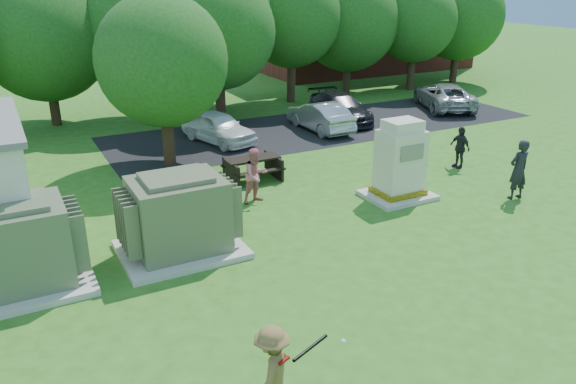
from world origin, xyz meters
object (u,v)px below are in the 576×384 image
picnic_table (253,166)px  person_at_picnic (256,176)px  batter (272,370)px  car_silver_b (444,96)px  person_by_generator (519,170)px  car_silver_a (320,116)px  person_walking_right (460,147)px  car_dark (340,108)px  transformer_right (179,217)px  generator_cabinet (400,164)px  transformer_left (16,249)px  car_white (218,127)px

picnic_table → person_at_picnic: bearing=-111.5°
batter → car_silver_b: size_ratio=0.33×
person_by_generator → car_silver_a: (-1.24, 9.87, -0.31)m
person_walking_right → car_silver_a: size_ratio=0.39×
person_by_generator → car_silver_a: size_ratio=0.49×
person_at_picnic → car_dark: person_at_picnic is taller
transformer_right → person_walking_right: bearing=9.1°
car_silver_a → car_dark: (1.68, 1.00, 0.00)m
generator_cabinet → car_dark: bearing=68.2°
generator_cabinet → person_by_generator: bearing=-29.0°
car_silver_a → car_dark: size_ratio=0.88×
generator_cabinet → car_silver_b: generator_cabinet is taller
generator_cabinet → picnic_table: bearing=133.2°
transformer_left → transformer_right: size_ratio=1.00×
car_silver_b → transformer_left: bearing=47.4°
transformer_left → car_silver_b: size_ratio=0.64×
generator_cabinet → car_silver_a: bearing=76.3°
batter → person_at_picnic: (3.48, 8.21, 0.07)m
picnic_table → car_silver_a: 6.99m
generator_cabinet → picnic_table: generator_cabinet is taller
car_silver_a → batter: bearing=56.6°
transformer_left → car_silver_a: bearing=33.5°
picnic_table → car_dark: size_ratio=0.42×
transformer_right → batter: transformer_right is taller
transformer_right → car_dark: bearing=41.3°
transformer_left → car_white: size_ratio=0.80×
transformer_right → car_white: transformer_right is taller
person_by_generator → car_silver_b: person_by_generator is taller
car_white → picnic_table: bearing=-113.3°
transformer_left → picnic_table: transformer_left is taller
car_silver_a → generator_cabinet: bearing=76.1°
generator_cabinet → person_at_picnic: size_ratio=1.45×
generator_cabinet → car_silver_a: (1.97, 8.09, -0.45)m
picnic_table → car_dark: (7.02, 5.50, 0.15)m
picnic_table → car_white: size_ratio=0.49×
transformer_left → generator_cabinet: generator_cabinet is taller
picnic_table → car_silver_a: (5.34, 4.50, 0.15)m
car_silver_b → batter: bearing=64.6°
person_at_picnic → person_walking_right: (7.89, -0.41, -0.10)m
car_white → car_dark: (6.39, 0.66, 0.01)m
car_dark → person_walking_right: bearing=-82.3°
car_white → car_silver_a: 4.73m
person_at_picnic → person_walking_right: bearing=-14.9°
person_walking_right → car_dark: (-0.14, 7.77, -0.11)m
transformer_left → person_by_generator: bearing=-5.4°
transformer_left → car_silver_b: (20.78, 9.30, -0.31)m
transformer_right → person_walking_right: 11.13m
generator_cabinet → batter: bearing=-139.5°
transformer_left → person_by_generator: (14.11, -1.35, -0.02)m
car_silver_a → person_walking_right: bearing=104.9°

